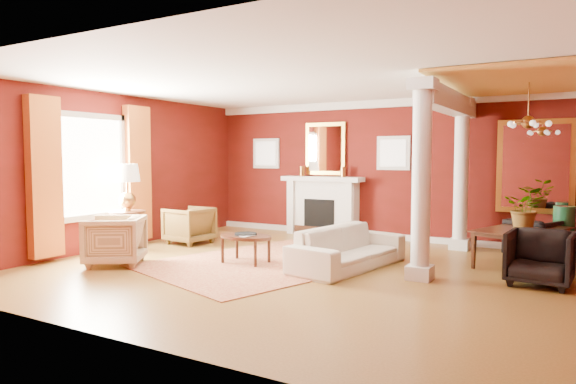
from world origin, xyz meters
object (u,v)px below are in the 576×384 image
Objects in this scene: armchair_stripe at (115,238)px; dining_table at (524,237)px; armchair_leopard at (189,223)px; coffee_table at (246,238)px; side_table at (127,192)px; sofa at (348,241)px.

armchair_stripe is 0.52× the size of dining_table.
coffee_table is at bearing 69.01° from armchair_leopard.
dining_table reaches higher than armchair_stripe.
armchair_leopard is 0.48× the size of dining_table.
armchair_stripe is 6.47m from dining_table.
side_table is at bearing -175.19° from coffee_table.
sofa is at bearing 87.38° from armchair_leopard.
side_table is (-0.72, 0.94, 0.65)m from armchair_stripe.
sofa is 1.29× the size of dining_table.
sofa is 2.50× the size of armchair_stripe.
side_table reaches higher than sofa.
side_table reaches higher than armchair_stripe.
coffee_table is 4.40m from dining_table.
armchair_stripe is at bearing 13.86° from armchair_leopard.
side_table is (-4.03, -0.72, 0.66)m from sofa.
armchair_stripe reaches higher than sofa.
sofa is at bearing 141.88° from dining_table.
side_table is at bearing 128.64° from dining_table.
dining_table is (2.35, 1.48, 0.04)m from sofa.
armchair_leopard is 1.46m from side_table.
coffee_table is at bearing 136.57° from dining_table.
coffee_table is at bearing 117.89° from sofa.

